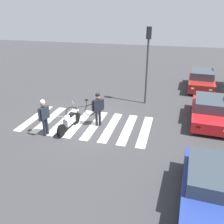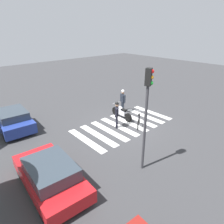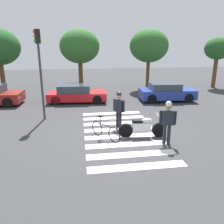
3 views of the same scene
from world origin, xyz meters
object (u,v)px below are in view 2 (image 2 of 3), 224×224
(police_motorcycle, at_px, (122,113))
(traffic_light_pole, at_px, (147,107))
(officer_on_foot, at_px, (117,113))
(officer_by_motorcycle, at_px, (123,99))
(leaning_bicycle, at_px, (139,121))
(car_red_convertible, at_px, (50,175))
(car_blue_hatchback, at_px, (13,119))

(police_motorcycle, bearing_deg, traffic_light_pole, 145.63)
(officer_on_foot, height_order, officer_by_motorcycle, officer_by_motorcycle)
(leaning_bicycle, bearing_deg, traffic_light_pole, 133.56)
(car_red_convertible, height_order, traffic_light_pole, traffic_light_pole)
(leaning_bicycle, xyz_separation_m, officer_by_motorcycle, (2.46, -0.89, 0.70))
(police_motorcycle, height_order, leaning_bicycle, police_motorcycle)
(leaning_bicycle, bearing_deg, officer_on_foot, 57.15)
(traffic_light_pole, bearing_deg, officer_by_motorcycle, -36.67)
(traffic_light_pole, bearing_deg, car_red_convertible, 64.96)
(police_motorcycle, distance_m, officer_on_foot, 1.66)
(police_motorcycle, relative_size, officer_on_foot, 1.16)
(officer_on_foot, distance_m, car_red_convertible, 6.13)
(officer_by_motorcycle, distance_m, car_red_convertible, 8.76)
(leaning_bicycle, relative_size, officer_on_foot, 0.80)
(officer_by_motorcycle, height_order, car_blue_hatchback, officer_by_motorcycle)
(police_motorcycle, xyz_separation_m, car_red_convertible, (-2.96, 7.02, 0.15))
(car_blue_hatchback, relative_size, traffic_light_pole, 0.85)
(leaning_bicycle, height_order, officer_by_motorcycle, officer_by_motorcycle)
(police_motorcycle, height_order, car_blue_hatchback, car_blue_hatchback)
(police_motorcycle, relative_size, car_blue_hatchback, 0.53)
(leaning_bicycle, distance_m, car_red_convertible, 7.12)
(car_blue_hatchback, bearing_deg, officer_by_motorcycle, -111.08)
(car_red_convertible, bearing_deg, leaning_bicycle, -79.52)
(car_blue_hatchback, height_order, traffic_light_pole, traffic_light_pole)
(car_red_convertible, distance_m, traffic_light_pole, 4.89)
(car_red_convertible, bearing_deg, police_motorcycle, -67.11)
(leaning_bicycle, xyz_separation_m, car_blue_hatchback, (5.29, 6.43, 0.26))
(traffic_light_pole, bearing_deg, officer_on_foot, -26.65)
(car_red_convertible, xyz_separation_m, traffic_light_pole, (-1.77, -3.78, 2.55))
(officer_on_foot, relative_size, traffic_light_pole, 0.39)
(car_red_convertible, relative_size, car_blue_hatchback, 1.05)
(officer_on_foot, bearing_deg, traffic_light_pole, 153.35)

